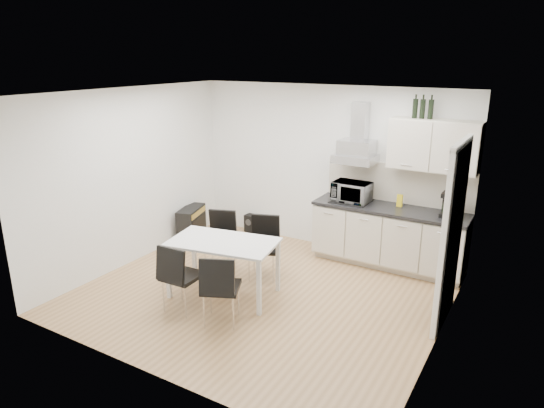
# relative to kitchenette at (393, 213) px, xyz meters

# --- Properties ---
(ground) EXTENTS (4.50, 4.50, 0.00)m
(ground) POSITION_rel_kitchenette_xyz_m (-1.19, -1.73, -0.83)
(ground) COLOR tan
(ground) RESTS_ON ground
(wall_back) EXTENTS (4.50, 0.10, 2.60)m
(wall_back) POSITION_rel_kitchenette_xyz_m (-1.19, 0.27, 0.47)
(wall_back) COLOR white
(wall_back) RESTS_ON ground
(wall_front) EXTENTS (4.50, 0.10, 2.60)m
(wall_front) POSITION_rel_kitchenette_xyz_m (-1.19, -3.73, 0.47)
(wall_front) COLOR white
(wall_front) RESTS_ON ground
(wall_left) EXTENTS (0.10, 4.00, 2.60)m
(wall_left) POSITION_rel_kitchenette_xyz_m (-3.44, -1.73, 0.47)
(wall_left) COLOR white
(wall_left) RESTS_ON ground
(wall_right) EXTENTS (0.10, 4.00, 2.60)m
(wall_right) POSITION_rel_kitchenette_xyz_m (1.06, -1.73, 0.47)
(wall_right) COLOR white
(wall_right) RESTS_ON ground
(ceiling) EXTENTS (4.50, 4.50, 0.00)m
(ceiling) POSITION_rel_kitchenette_xyz_m (-1.19, -1.73, 1.77)
(ceiling) COLOR white
(ceiling) RESTS_ON wall_back
(doorway) EXTENTS (0.08, 1.04, 2.10)m
(doorway) POSITION_rel_kitchenette_xyz_m (1.02, -1.18, 0.22)
(doorway) COLOR white
(doorway) RESTS_ON ground
(kitchenette) EXTENTS (2.22, 0.64, 2.52)m
(kitchenette) POSITION_rel_kitchenette_xyz_m (0.00, 0.00, 0.00)
(kitchenette) COLOR beige
(kitchenette) RESTS_ON ground
(dining_table) EXTENTS (1.47, 1.00, 0.75)m
(dining_table) POSITION_rel_kitchenette_xyz_m (-1.60, -2.00, -0.16)
(dining_table) COLOR white
(dining_table) RESTS_ON ground
(chair_far_left) EXTENTS (0.58, 0.62, 0.88)m
(chair_far_left) POSITION_rel_kitchenette_xyz_m (-2.07, -1.44, -0.39)
(chair_far_left) COLOR black
(chair_far_left) RESTS_ON ground
(chair_far_right) EXTENTS (0.59, 0.62, 0.88)m
(chair_far_right) POSITION_rel_kitchenette_xyz_m (-1.42, -1.30, -0.39)
(chair_far_right) COLOR black
(chair_far_right) RESTS_ON ground
(chair_near_left) EXTENTS (0.45, 0.51, 0.88)m
(chair_near_left) POSITION_rel_kitchenette_xyz_m (-1.80, -2.58, -0.39)
(chair_near_left) COLOR black
(chair_near_left) RESTS_ON ground
(chair_near_right) EXTENTS (0.61, 0.64, 0.88)m
(chair_near_right) POSITION_rel_kitchenette_xyz_m (-1.21, -2.58, -0.39)
(chair_near_right) COLOR black
(chair_near_right) RESTS_ON ground
(guitar_amp) EXTENTS (0.46, 0.71, 0.55)m
(guitar_amp) POSITION_rel_kitchenette_xyz_m (-3.28, -0.63, -0.56)
(guitar_amp) COLOR black
(guitar_amp) RESTS_ON ground
(floor_speaker) EXTENTS (0.20, 0.18, 0.31)m
(floor_speaker) POSITION_rel_kitchenette_xyz_m (-2.58, 0.17, -0.67)
(floor_speaker) COLOR black
(floor_speaker) RESTS_ON ground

